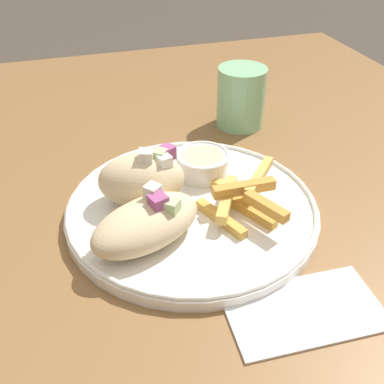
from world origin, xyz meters
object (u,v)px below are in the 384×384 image
fries_pile (241,197)px  sauce_ramekin (202,163)px  pita_sandwich_near (147,223)px  plate (192,208)px  pita_sandwich_far (142,179)px  water_glass (241,100)px

fries_pile → sauce_ramekin: (-0.02, 0.09, 0.00)m
pita_sandwich_near → fries_pile: size_ratio=1.17×
pita_sandwich_near → fries_pile: (0.12, 0.02, -0.01)m
plate → sauce_ramekin: 0.07m
pita_sandwich_near → pita_sandwich_far: 0.08m
pita_sandwich_far → plate: bearing=-15.6°
plate → water_glass: (0.15, 0.21, 0.03)m
water_glass → pita_sandwich_near: bearing=-129.6°
pita_sandwich_far → fries_pile: pita_sandwich_far is taller
pita_sandwich_near → pita_sandwich_far: size_ratio=1.30×
pita_sandwich_near → plate: bearing=12.3°
pita_sandwich_far → water_glass: water_glass is taller
fries_pile → pita_sandwich_far: bearing=155.7°
fries_pile → water_glass: water_glass is taller
pita_sandwich_near → sauce_ramekin: size_ratio=2.06×
plate → sauce_ramekin: (0.03, 0.06, 0.02)m
plate → water_glass: bearing=55.0°
pita_sandwich_near → pita_sandwich_far: bearing=58.2°
plate → water_glass: size_ratio=3.18×
pita_sandwich_far → sauce_ramekin: (0.09, 0.04, -0.01)m
plate → pita_sandwich_near: (-0.07, -0.05, 0.03)m
fries_pile → pita_sandwich_near: bearing=-168.6°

